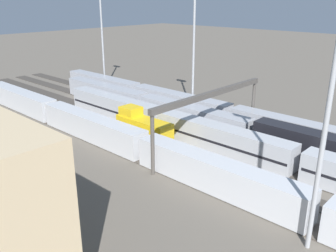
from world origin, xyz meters
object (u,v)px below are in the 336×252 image
(train_on_track_2, at_px, (300,162))
(light_mast_0, at_px, (194,31))
(train_on_track_0, at_px, (231,116))
(train_on_track_3, at_px, (143,128))
(signal_gantry, at_px, (211,100))
(train_on_track_1, at_px, (185,114))
(train_on_track_4, at_px, (138,145))
(light_mast_2, at_px, (101,21))
(light_mast_1, at_px, (336,62))

(train_on_track_2, xyz_separation_m, light_mast_0, (27.28, -12.10, 13.71))
(train_on_track_2, xyz_separation_m, train_on_track_0, (16.82, -10.00, 0.02))
(train_on_track_2, xyz_separation_m, train_on_track_3, (23.33, 5.00, 0.16))
(train_on_track_2, bearing_deg, signal_gantry, 0.00)
(train_on_track_3, xyz_separation_m, signal_gantry, (-9.37, -5.00, 5.26))
(train_on_track_1, xyz_separation_m, train_on_track_3, (0.21, 10.00, 0.04))
(train_on_track_4, xyz_separation_m, train_on_track_3, (4.25, -5.00, 0.09))
(signal_gantry, bearing_deg, train_on_track_1, -28.62)
(train_on_track_1, xyz_separation_m, light_mast_2, (33.11, -7.98, 14.24))
(train_on_track_1, bearing_deg, train_on_track_3, 88.81)
(train_on_track_0, distance_m, signal_gantry, 11.72)
(train_on_track_1, distance_m, train_on_track_4, 15.53)
(train_on_track_3, distance_m, light_mast_2, 40.09)
(train_on_track_1, bearing_deg, train_on_track_2, 167.80)
(train_on_track_4, relative_size, light_mast_0, 5.73)
(light_mast_0, bearing_deg, train_on_track_1, 120.36)
(train_on_track_4, bearing_deg, train_on_track_2, -152.35)
(train_on_track_4, distance_m, light_mast_1, 29.83)
(light_mast_0, relative_size, signal_gantry, 0.97)
(light_mast_2, bearing_deg, train_on_track_3, 151.35)
(signal_gantry, bearing_deg, light_mast_0, -42.25)
(train_on_track_3, distance_m, light_mast_1, 34.30)
(train_on_track_2, relative_size, light_mast_2, 3.76)
(signal_gantry, bearing_deg, train_on_track_0, -74.01)
(train_on_track_1, xyz_separation_m, light_mast_0, (4.16, -7.10, 13.60))
(train_on_track_0, bearing_deg, train_on_track_2, 149.27)
(train_on_track_0, distance_m, light_mast_0, 17.36)
(train_on_track_2, xyz_separation_m, light_mast_2, (56.23, -12.98, 14.35))
(light_mast_2, bearing_deg, train_on_track_2, 167.00)
(train_on_track_1, xyz_separation_m, train_on_track_4, (-4.04, 15.00, -0.05))
(train_on_track_2, xyz_separation_m, light_mast_1, (-6.66, 12.72, 14.89))
(train_on_track_2, bearing_deg, light_mast_2, -13.00)
(train_on_track_1, xyz_separation_m, train_on_track_0, (-6.30, -5.00, -0.09))
(train_on_track_2, relative_size, train_on_track_4, 0.69)
(train_on_track_2, height_order, signal_gantry, signal_gantry)
(light_mast_1, height_order, signal_gantry, light_mast_1)
(train_on_track_0, relative_size, train_on_track_4, 0.69)
(train_on_track_4, distance_m, train_on_track_3, 6.56)
(train_on_track_0, height_order, light_mast_2, light_mast_2)
(train_on_track_2, distance_m, light_mast_2, 59.47)
(train_on_track_2, distance_m, train_on_track_4, 21.55)
(train_on_track_1, relative_size, train_on_track_2, 0.69)
(train_on_track_2, height_order, train_on_track_3, train_on_track_3)
(train_on_track_0, relative_size, light_mast_2, 3.76)
(light_mast_0, bearing_deg, train_on_track_0, 168.64)
(train_on_track_2, relative_size, light_mast_0, 3.94)
(light_mast_2, bearing_deg, light_mast_1, 157.78)
(train_on_track_1, distance_m, light_mast_0, 15.89)
(signal_gantry, bearing_deg, light_mast_2, -17.07)
(train_on_track_0, xyz_separation_m, light_mast_1, (-23.49, 22.72, 14.87))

